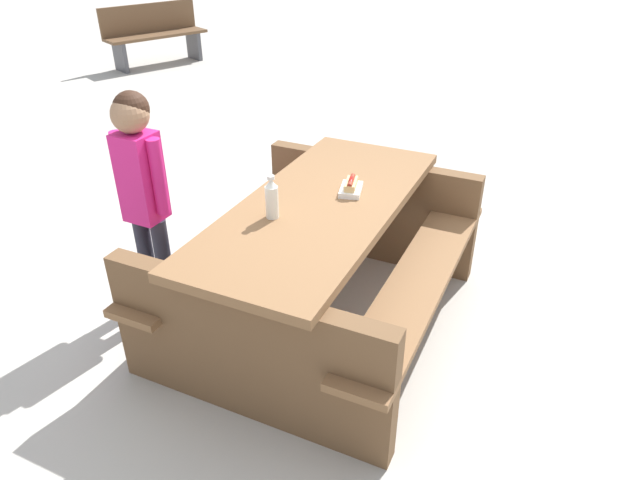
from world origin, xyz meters
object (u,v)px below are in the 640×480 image
(park_bench_mid, at_px, (154,33))
(soda_bottle, at_px, (272,198))
(child_in_coat, at_px, (141,178))
(hotdog_tray, at_px, (351,187))
(picnic_table, at_px, (320,253))

(park_bench_mid, bearing_deg, soda_bottle, -141.35)
(child_in_coat, height_order, park_bench_mid, child_in_coat)
(hotdog_tray, relative_size, park_bench_mid, 0.13)
(picnic_table, relative_size, park_bench_mid, 1.28)
(soda_bottle, relative_size, park_bench_mid, 0.15)
(soda_bottle, xyz_separation_m, hotdog_tray, (0.40, -0.28, -0.07))
(picnic_table, height_order, hotdog_tray, hotdog_tray)
(picnic_table, bearing_deg, soda_bottle, 143.46)
(picnic_table, xyz_separation_m, soda_bottle, (-0.23, 0.17, 0.41))
(soda_bottle, height_order, hotdog_tray, soda_bottle)
(hotdog_tray, bearing_deg, park_bench_mid, 42.74)
(park_bench_mid, bearing_deg, picnic_table, -138.99)
(picnic_table, height_order, child_in_coat, child_in_coat)
(picnic_table, height_order, park_bench_mid, park_bench_mid)
(child_in_coat, bearing_deg, hotdog_tray, -71.92)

